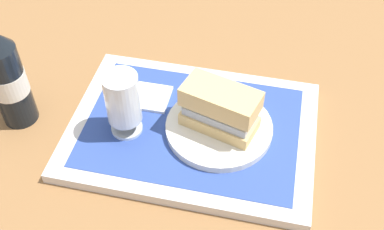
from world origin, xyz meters
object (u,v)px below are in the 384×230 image
object	(u,v)px
plate	(219,128)
beer_glass	(123,101)
sandwich	(218,108)
beer_bottle	(6,76)

from	to	relation	value
plate	beer_glass	xyz separation A→B (m)	(0.16, 0.03, 0.06)
sandwich	beer_glass	size ratio (longest dim) A/B	1.14
beer_bottle	plate	bearing A→B (deg)	-175.86
beer_glass	beer_bottle	bearing A→B (deg)	-0.93
sandwich	beer_glass	bearing A→B (deg)	27.35
plate	sandwich	distance (m)	0.05
sandwich	plate	bearing A→B (deg)	180.00
sandwich	beer_bottle	bearing A→B (deg)	20.43
sandwich	beer_bottle	world-z (taller)	beer_bottle
sandwich	beer_glass	distance (m)	0.16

